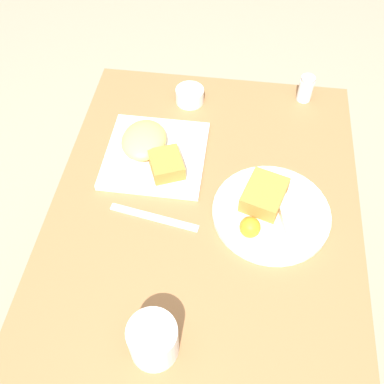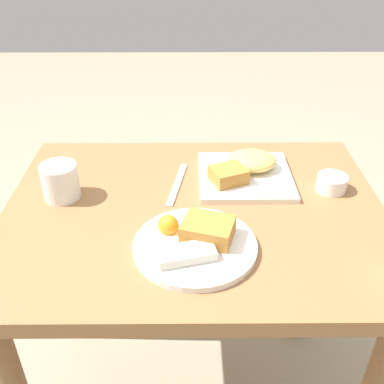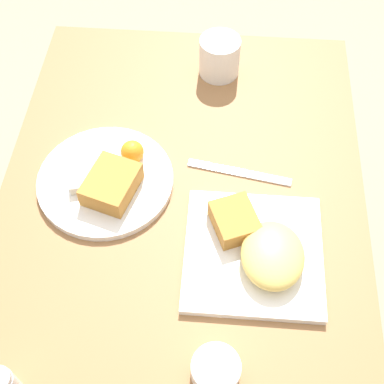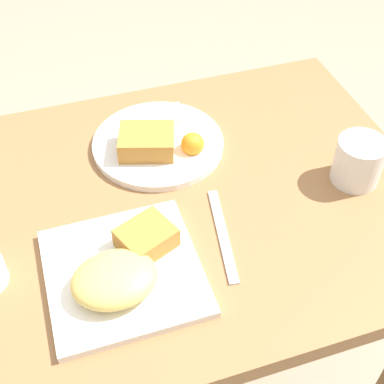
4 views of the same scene
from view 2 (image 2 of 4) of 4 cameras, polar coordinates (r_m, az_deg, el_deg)
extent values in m
cube|color=olive|center=(1.04, 0.29, -2.92)|extent=(0.88, 0.67, 0.04)
cylinder|color=brown|center=(1.54, 14.47, -8.20)|extent=(0.05, 0.05, 0.72)
cylinder|color=brown|center=(1.54, -14.25, -8.33)|extent=(0.05, 0.05, 0.72)
cube|color=white|center=(1.15, 6.76, 2.00)|extent=(0.23, 0.23, 0.01)
ellipsoid|color=#EAC660|center=(1.16, 7.55, 3.97)|extent=(0.13, 0.10, 0.04)
cube|color=#B77A33|center=(1.10, 4.63, 2.19)|extent=(0.10, 0.10, 0.04)
cylinder|color=white|center=(0.91, 0.46, -6.89)|extent=(0.25, 0.25, 0.01)
cube|color=#B77A33|center=(0.91, 2.04, -4.81)|extent=(0.12, 0.11, 0.04)
cube|color=beige|center=(0.87, -0.75, -7.88)|extent=(0.12, 0.08, 0.02)
sphere|color=orange|center=(0.94, -3.04, -4.22)|extent=(0.04, 0.04, 0.04)
cylinder|color=white|center=(1.14, 17.32, 1.10)|extent=(0.07, 0.07, 0.04)
cylinder|color=beige|center=(1.13, 17.46, 1.84)|extent=(0.06, 0.06, 0.00)
cube|color=silver|center=(1.12, -1.88, 1.03)|extent=(0.05, 0.20, 0.00)
cylinder|color=white|center=(1.09, -16.37, 1.30)|extent=(0.09, 0.09, 0.08)
camera|label=1|loc=(0.99, -44.89, 37.75)|focal=42.00mm
camera|label=3|loc=(1.10, 41.39, 38.15)|focal=50.00mm
camera|label=4|loc=(1.48, 8.65, 35.91)|focal=50.00mm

